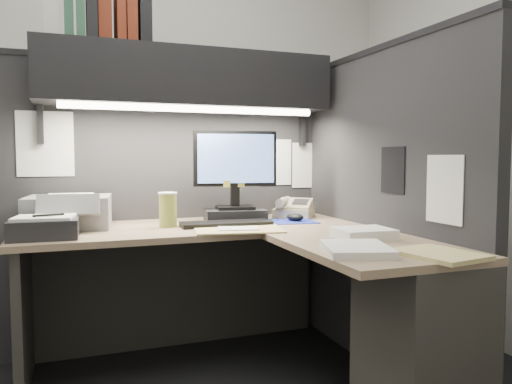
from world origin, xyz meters
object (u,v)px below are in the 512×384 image
overhead_shelf (188,79)px  telephone (294,210)px  printer (69,212)px  coffee_cup (168,211)px  keyboard (226,224)px  desk (296,304)px  notebook_stack (44,228)px  monitor (235,185)px

overhead_shelf → telephone: (0.62, -0.04, -0.73)m
printer → coffee_cup: bearing=-10.6°
overhead_shelf → coffee_cup: bearing=-127.8°
keyboard → telephone: bearing=27.7°
overhead_shelf → telephone: overhead_shelf is taller
desk → coffee_cup: coffee_cup is taller
telephone → notebook_stack: telephone is taller
overhead_shelf → keyboard: bearing=-62.7°
desk → printer: (-0.92, 0.70, 0.37)m
desk → printer: 1.21m
telephone → notebook_stack: 1.37m
coffee_cup → notebook_stack: coffee_cup is taller
overhead_shelf → monitor: bearing=-18.9°
telephone → printer: size_ratio=0.56×
overhead_shelf → coffee_cup: size_ratio=9.41×
overhead_shelf → keyboard: overhead_shelf is taller
telephone → coffee_cup: 0.78m
overhead_shelf → telephone: bearing=-3.6°
monitor → keyboard: monitor is taller
monitor → overhead_shelf: bearing=169.0°
telephone → desk: bearing=-77.3°
monitor → coffee_cup: monitor is taller
keyboard → notebook_stack: (-0.85, -0.09, 0.03)m
coffee_cup → printer: (-0.47, 0.15, -0.00)m
coffee_cup → printer: size_ratio=0.42×
monitor → coffee_cup: bearing=-156.2°
keyboard → notebook_stack: 0.86m
telephone → keyboard: bearing=-118.7°
overhead_shelf → keyboard: (0.13, -0.26, -0.76)m
notebook_stack → coffee_cup: bearing=15.5°
keyboard → printer: 0.78m
desk → printer: bearing=142.5°
telephone → notebook_stack: (-1.33, -0.31, -0.00)m
desk → overhead_shelf: size_ratio=1.10×
keyboard → desk: bearing=-68.3°
monitor → printer: 0.87m
telephone → coffee_cup: (-0.77, -0.16, 0.04)m
coffee_cup → printer: coffee_cup is taller
coffee_cup → keyboard: bearing=-13.2°
keyboard → printer: bearing=167.2°
coffee_cup → telephone: bearing=11.4°
monitor → notebook_stack: 1.01m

